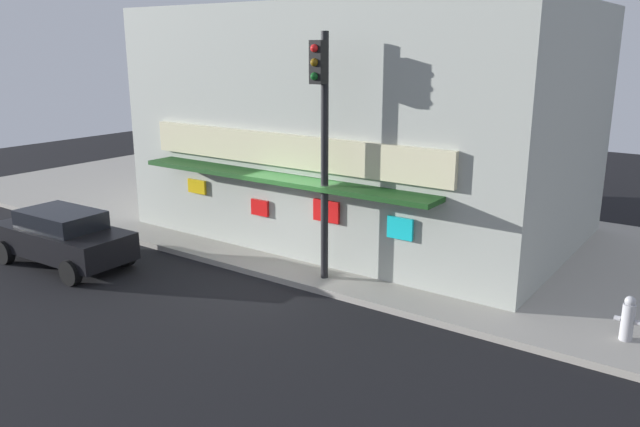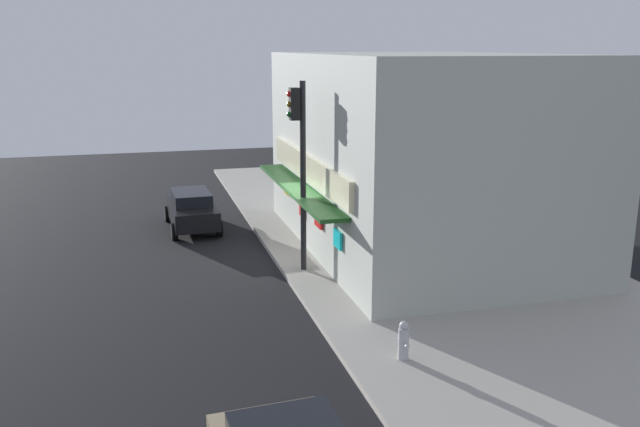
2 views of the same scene
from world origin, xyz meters
name	(u,v)px [view 1 (image 1 of 2)]	position (x,y,z in m)	size (l,w,h in m)	color
ground_plane	(272,281)	(0.00, 0.00, 0.00)	(51.87, 51.87, 0.00)	black
sidewalk	(375,231)	(0.00, 5.02, 0.08)	(34.58, 10.03, 0.16)	#A39E93
corner_building	(366,121)	(-0.49, 5.17, 3.45)	(12.32, 8.62, 6.59)	#ADB2A8
traffic_light	(322,127)	(1.14, 0.57, 3.86)	(0.32, 0.58, 5.83)	black
fire_hydrant	(628,319)	(7.83, 1.29, 0.60)	(0.48, 0.24, 0.91)	#B2B2B7
trash_can	(175,213)	(-5.38, 1.69, 0.56)	(0.59, 0.59, 0.81)	#2D2D2D
pedestrian	(455,250)	(4.06, 1.71, 1.15)	(0.53, 0.45, 1.81)	brown
potted_plant_by_doorway	(387,247)	(2.09, 2.04, 0.76)	(0.64, 0.64, 1.01)	gray
potted_plant_by_window	(294,234)	(-0.58, 1.67, 0.70)	(0.66, 0.66, 0.99)	gray
parked_car_black	(63,237)	(-5.29, -2.24, 0.78)	(4.12, 2.00, 1.49)	black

